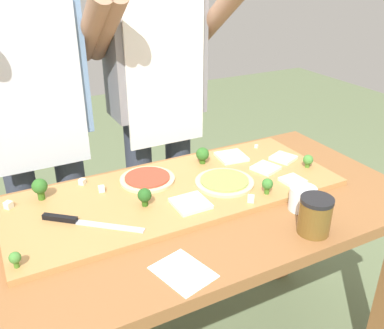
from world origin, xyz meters
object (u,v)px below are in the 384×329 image
object	(u,v)px
broccoli_floret_back_mid	(267,185)
cheese_crumble_b	(101,189)
broccoli_floret_front_mid	(308,160)
broccoli_floret_back_right	(145,196)
pizza_whole_pesto_green	(224,182)
pizza_slice_far_left	(293,181)
cook_left	(34,109)
pizza_slice_near_right	(266,168)
prep_table	(190,237)
pizza_slice_far_right	(283,158)
cheese_crumble_c	(256,146)
cook_right	(157,91)
broccoli_floret_back_left	(15,258)
cheese_crumble_e	(8,205)
pizza_whole_tomato_red	(147,179)
broccoli_floret_front_left	(40,187)
flour_cup	(302,200)
cheese_crumble_a	(82,182)
recipe_note	(183,272)
chefs_knife	(78,221)
broccoli_floret_front_right	(203,154)
pizza_slice_near_left	(231,157)
pizza_slice_center	(191,203)
sauce_jar	(315,215)

from	to	relation	value
broccoli_floret_back_mid	cheese_crumble_b	bearing A→B (deg)	150.95
broccoli_floret_front_mid	broccoli_floret_back_right	bearing A→B (deg)	177.54
pizza_whole_pesto_green	broccoli_floret_back_right	xyz separation A→B (m)	(-0.30, -0.01, 0.03)
pizza_slice_far_left	cook_left	xyz separation A→B (m)	(-0.74, 0.65, 0.19)
pizza_slice_near_right	cheese_crumble_b	size ratio (longest dim) A/B	4.30
prep_table	pizza_slice_far_right	size ratio (longest dim) A/B	17.96
cheese_crumble_c	cook_right	distance (m)	0.49
broccoli_floret_front_mid	cook_left	distance (m)	1.06
broccoli_floret_back_left	cheese_crumble_b	size ratio (longest dim) A/B	2.26
prep_table	cook_left	distance (m)	0.78
broccoli_floret_back_right	pizza_slice_near_right	bearing A→B (deg)	3.36
pizza_slice_far_right	cheese_crumble_e	size ratio (longest dim) A/B	3.81
pizza_whole_tomato_red	broccoli_floret_back_mid	bearing A→B (deg)	-40.30
broccoli_floret_front_left	flour_cup	size ratio (longest dim) A/B	0.85
cheese_crumble_a	recipe_note	world-z (taller)	cheese_crumble_a
pizza_whole_tomato_red	cook_right	bearing A→B (deg)	61.51
broccoli_floret_front_left	broccoli_floret_back_mid	distance (m)	0.74
recipe_note	chefs_knife	bearing A→B (deg)	120.26
broccoli_floret_back_mid	flour_cup	bearing A→B (deg)	-60.12
cheese_crumble_a	broccoli_floret_front_mid	bearing A→B (deg)	-18.30
recipe_note	broccoli_floret_front_right	bearing A→B (deg)	56.40
cheese_crumble_a	broccoli_floret_front_right	bearing A→B (deg)	-5.68
prep_table	pizza_slice_near_left	bearing A→B (deg)	36.43
pizza_slice_center	broccoli_floret_back_left	world-z (taller)	broccoli_floret_back_left
pizza_slice_near_right	pizza_slice_far_left	bearing A→B (deg)	-78.59
broccoli_floret_back_left	broccoli_floret_back_right	bearing A→B (deg)	17.53
broccoli_floret_back_left	cheese_crumble_a	xyz separation A→B (m)	(0.26, 0.36, -0.02)
pizza_whole_pesto_green	broccoli_floret_front_left	xyz separation A→B (m)	(-0.59, 0.19, 0.04)
prep_table	pizza_slice_far_right	world-z (taller)	pizza_slice_far_right
pizza_slice_center	broccoli_floret_front_right	bearing A→B (deg)	54.05
broccoli_floret_front_mid	broccoli_floret_back_left	bearing A→B (deg)	-174.60
cheese_crumble_c	recipe_note	bearing A→B (deg)	-138.76
cheese_crumble_c	pizza_slice_near_right	bearing A→B (deg)	-115.97
broccoli_floret_back_mid	pizza_slice_center	bearing A→B (deg)	168.42
chefs_knife	cheese_crumble_c	world-z (taller)	chefs_knife
pizza_slice_far_right	broccoli_floret_back_mid	size ratio (longest dim) A/B	1.51
pizza_slice_near_right	sauce_jar	bearing A→B (deg)	-105.34
broccoli_floret_back_mid	broccoli_floret_back_right	distance (m)	0.41
recipe_note	pizza_slice_far_left	bearing A→B (deg)	22.55
prep_table	broccoli_floret_front_right	world-z (taller)	broccoli_floret_front_right
pizza_whole_tomato_red	pizza_slice_near_left	distance (m)	0.37
pizza_slice_far_left	cheese_crumble_c	size ratio (longest dim) A/B	6.14
cheese_crumble_a	recipe_note	bearing A→B (deg)	-78.20
pizza_whole_tomato_red	broccoli_floret_front_mid	world-z (taller)	broccoli_floret_front_mid
broccoli_floret_back_right	flour_cup	size ratio (longest dim) A/B	0.71
broccoli_floret_back_mid	broccoli_floret_back_right	world-z (taller)	broccoli_floret_back_right
cook_right	broccoli_floret_front_right	bearing A→B (deg)	-86.62
broccoli_floret_back_left	flour_cup	xyz separation A→B (m)	(0.85, -0.10, -0.01)
broccoli_floret_front_mid	broccoli_floret_front_right	bearing A→B (deg)	147.17
broccoli_floret_back_left	recipe_note	size ratio (longest dim) A/B	0.30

